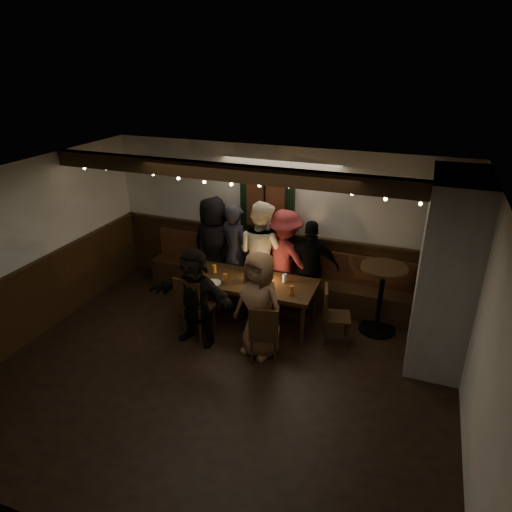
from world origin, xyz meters
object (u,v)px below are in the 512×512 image
at_px(chair_near_right, 264,331).
at_px(person_b, 235,251).
at_px(person_a, 214,246).
at_px(high_top, 381,291).
at_px(person_d, 285,258).
at_px(person_f, 195,297).
at_px(person_c, 261,254).
at_px(chair_end, 332,311).
at_px(chair_near_left, 192,305).
at_px(person_e, 311,266).
at_px(dining_table, 251,284).
at_px(person_g, 259,305).

relative_size(chair_near_right, person_b, 0.52).
height_order(person_a, person_b, person_a).
xyz_separation_m(high_top, person_d, (-1.62, 0.32, 0.14)).
distance_m(chair_near_right, person_d, 1.73).
bearing_deg(person_f, person_b, 95.44).
bearing_deg(person_c, person_a, 16.93).
bearing_deg(person_c, chair_near_right, 133.98).
bearing_deg(person_a, person_d, -171.97).
relative_size(chair_near_right, person_f, 0.59).
relative_size(chair_near_right, chair_end, 1.01).
bearing_deg(chair_near_left, person_d, 57.85).
distance_m(person_a, person_d, 1.29).
relative_size(chair_near_right, person_c, 0.49).
xyz_separation_m(person_e, person_f, (-1.32, -1.50, -0.03)).
distance_m(high_top, person_c, 2.01).
distance_m(dining_table, person_a, 1.25).
distance_m(dining_table, person_b, 0.92).
bearing_deg(high_top, chair_end, -140.55).
relative_size(person_d, person_e, 1.07).
xyz_separation_m(high_top, person_a, (-2.90, 0.31, 0.18)).
bearing_deg(person_d, person_g, 109.65).
bearing_deg(person_a, person_e, -173.41).
distance_m(dining_table, person_e, 1.05).
bearing_deg(person_g, high_top, 55.49).
bearing_deg(dining_table, person_a, 143.16).
relative_size(chair_near_left, person_f, 0.68).
bearing_deg(person_g, chair_end, 54.34).
distance_m(chair_near_right, person_e, 1.67).
distance_m(dining_table, person_c, 0.69).
distance_m(chair_near_left, high_top, 2.82).
bearing_deg(person_e, high_top, 156.72).
relative_size(dining_table, person_f, 1.35).
bearing_deg(person_c, person_b, 15.74).
bearing_deg(person_g, person_f, -159.84).
bearing_deg(chair_end, person_b, 156.79).
bearing_deg(person_b, chair_near_left, 106.28).
relative_size(high_top, person_a, 0.62).
height_order(person_c, person_g, person_c).
height_order(chair_near_left, person_c, person_c).
height_order(person_c, person_d, person_c).
xyz_separation_m(chair_end, person_d, (-0.99, 0.84, 0.34)).
bearing_deg(person_e, person_c, -5.64).
height_order(chair_near_left, person_b, person_b).
height_order(high_top, person_d, person_d).
bearing_deg(chair_near_right, dining_table, 120.34).
bearing_deg(person_c, person_g, 131.57).
relative_size(chair_end, person_d, 0.52).
distance_m(person_b, person_d, 0.87).
height_order(person_f, person_g, person_g).
bearing_deg(person_d, chair_near_left, 73.56).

